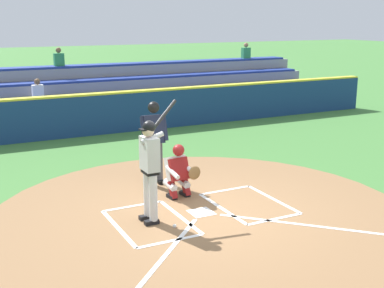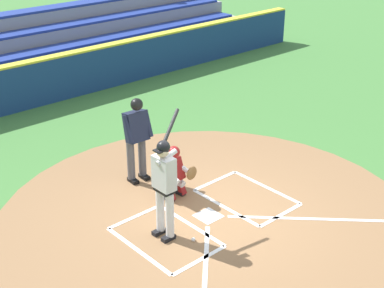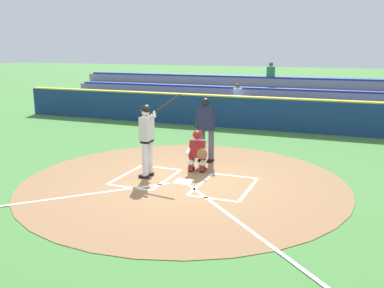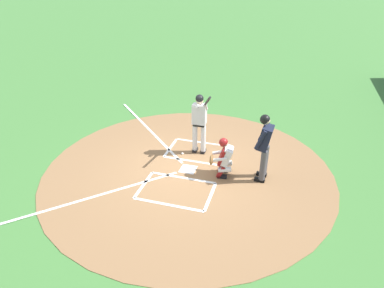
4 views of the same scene
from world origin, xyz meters
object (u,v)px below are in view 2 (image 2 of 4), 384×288
at_px(plate_umpire, 137,134).
at_px(baseball, 193,240).
at_px(batter, 164,182).
at_px(catcher, 174,171).

distance_m(plate_umpire, baseball, 2.71).
bearing_deg(batter, baseball, 119.26).
xyz_separation_m(plate_umpire, baseball, (0.62, 2.42, -1.04)).
distance_m(catcher, plate_umpire, 1.14).
xyz_separation_m(catcher, baseball, (0.75, 1.40, -0.55)).
bearing_deg(catcher, plate_umpire, -83.03).
relative_size(batter, catcher, 1.88).
height_order(catcher, plate_umpire, plate_umpire).
height_order(batter, plate_umpire, batter).
relative_size(batter, plate_umpire, 1.14).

